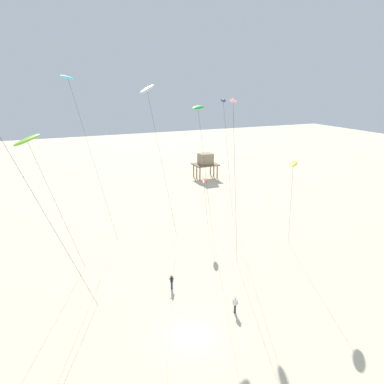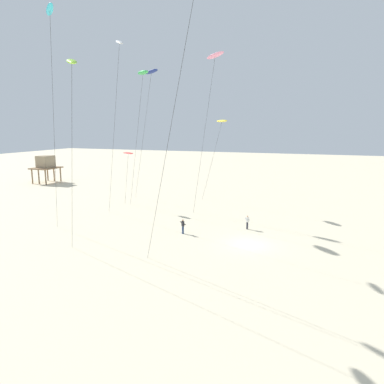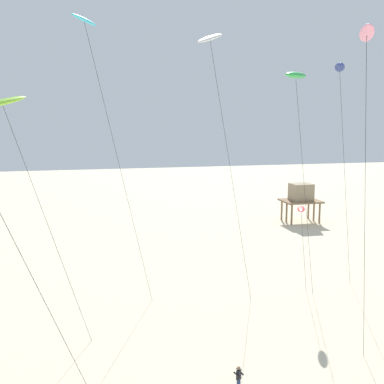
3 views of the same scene
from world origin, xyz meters
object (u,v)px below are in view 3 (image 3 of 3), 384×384
Objects in this scene: kite_navy at (340,70)px; kite_flyer_nearest at (239,379)px; kite_lime at (3,104)px; kite_green at (296,76)px; kite_white at (211,42)px; kite_pink at (367,39)px; stilt_house at (301,195)px; kite_cyan at (86,27)px; kite_red at (301,209)px.

kite_navy is 23.22m from kite_flyer_nearest.
kite_green reaches higher than kite_lime.
kite_white is at bearing -172.24° from kite_navy.
kite_pink is at bearing -16.00° from kite_flyer_nearest.
kite_navy is (23.29, 5.14, 2.75)m from kite_lime.
stilt_house is at bearing 68.02° from kite_navy.
kite_cyan reaches higher than kite_navy.
kite_pink is at bearing -113.75° from kite_navy.
kite_pink is (-3.73, -14.32, 11.83)m from kite_red.
kite_cyan is 18.76m from kite_navy.
kite_cyan is at bearing 177.82° from kite_navy.
kite_red is 1.41× the size of stilt_house.
kite_lime reaches higher than kite_flyer_nearest.
stilt_house is at bearing 60.12° from kite_flyer_nearest.
kite_pink is 11.77m from kite_navy.
kite_lime is 0.79× the size of kite_white.
kite_navy is (18.58, -0.71, -2.52)m from kite_cyan.
kite_cyan reaches higher than kite_flyer_nearest.
kite_white is 21.38m from kite_flyer_nearest.
kite_flyer_nearest is at bearing -17.25° from kite_lime.
kite_green is at bearing -168.57° from kite_navy.
kite_cyan reaches higher than stilt_house.
kite_green reaches higher than kite_red.
kite_green is at bearing -123.89° from kite_red.
kite_white is at bearing -14.74° from kite_cyan.
kite_navy is (3.92, 0.79, 0.57)m from kite_green.
kite_red is 16.68m from kite_white.
kite_navy is at bearing 12.46° from kite_lime.
kite_lime is 2.08× the size of kite_red.
kite_flyer_nearest is at bearing -127.74° from kite_red.
kite_green is 20.87m from kite_flyer_nearest.
kite_navy reaches higher than kite_green.
kite_navy reaches higher than stilt_house.
kite_green is (0.81, 9.97, -1.09)m from kite_pink.
kite_pink is at bearing -104.61° from kite_red.
kite_red is at bearing 9.21° from kite_cyan.
kite_navy is 38.23m from stilt_house.
kite_navy is at bearing 66.25° from kite_pink.
kite_red is 32.47m from stilt_house.
kite_red is 0.36× the size of kite_cyan.
kite_white reaches higher than kite_navy.
stilt_house is (17.05, 33.32, -14.65)m from kite_green.
kite_red is at bearing 56.11° from kite_green.
kite_red reaches higher than stilt_house.
stilt_house is at bearing 67.58° from kite_pink.
kite_pink is at bearing -112.42° from stilt_house.
kite_lime is 0.76× the size of kite_cyan.
kite_navy reaches higher than kite_lime.
kite_pink reaches higher than kite_lime.
kite_pink is (18.55, -5.62, 3.28)m from kite_lime.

